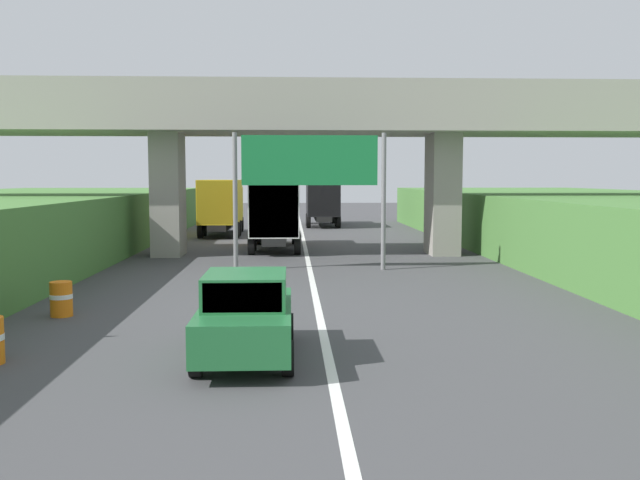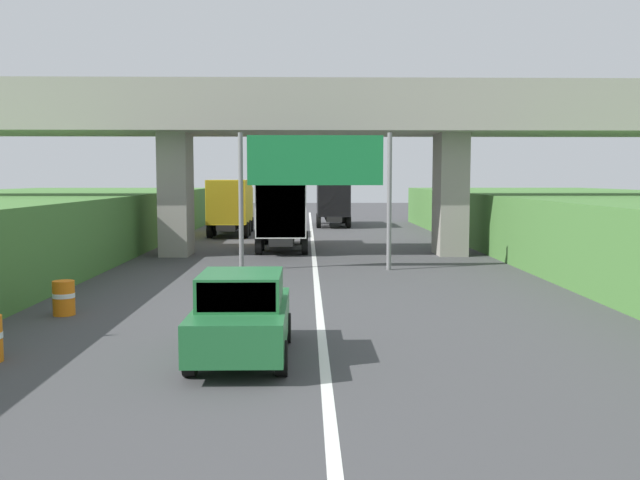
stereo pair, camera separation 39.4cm
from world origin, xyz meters
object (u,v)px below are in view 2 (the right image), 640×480
Objects in this scene: truck_yellow at (232,204)px; overhead_highway_sign at (315,169)px; truck_black at (333,200)px; truck_orange at (283,211)px; car_green at (242,315)px; construction_barrel_3 at (64,298)px.

overhead_highway_sign is at bearing -73.36° from truck_yellow.
truck_yellow is 1.00× the size of truck_black.
car_green is at bearing -90.33° from truck_orange.
truck_black is 38.27m from car_green.
truck_yellow is 30.13m from car_green.
truck_orange is 1.00× the size of truck_black.
truck_yellow is 1.78× the size of car_green.
overhead_highway_sign is 25.08m from truck_black.
truck_yellow is 10.53m from truck_black.
truck_orange reaches higher than car_green.
overhead_highway_sign is 0.81× the size of truck_yellow.
car_green is 4.56× the size of construction_barrel_3.
overhead_highway_sign is 6.53× the size of construction_barrel_3.
truck_yellow is at bearing 86.33° from construction_barrel_3.
truck_black is 8.11× the size of construction_barrel_3.
truck_black is (3.10, 17.19, 0.00)m from truck_orange.
truck_orange is 17.35m from construction_barrel_3.
car_green reaches higher than construction_barrel_3.
truck_orange is (-1.49, 7.76, -1.96)m from overhead_highway_sign.
truck_orange is at bearing -100.22° from truck_black.
truck_black is at bearing 85.17° from car_green.
truck_black is (1.61, 24.95, -1.96)m from overhead_highway_sign.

